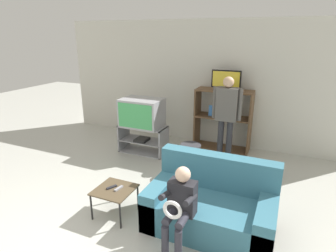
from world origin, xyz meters
The scene contains 12 objects.
wall_back centered at (0.00, 4.06, 1.30)m, with size 6.40×0.06×2.60m.
tv_stand centered at (-0.79, 2.97, 0.27)m, with size 0.96×0.44×0.56m.
television_main centered at (-0.79, 2.96, 0.83)m, with size 0.80×0.56×0.55m.
media_shelf centered at (0.63, 3.79, 0.64)m, with size 1.13×0.41×1.25m.
television_flat centered at (0.65, 3.77, 1.43)m, with size 0.58×0.20×0.39m.
folding_stool centered at (0.42, 2.43, 0.45)m, with size 0.41×0.39×0.56m.
snack_table centered at (-0.12, 0.97, 0.34)m, with size 0.49×0.49×0.38m.
remote_control_black centered at (-0.17, 0.98, 0.39)m, with size 0.04×0.14×0.02m, color #232328.
remote_control_white centered at (-0.07, 0.99, 0.39)m, with size 0.04×0.14×0.02m, color gray.
couch centered at (1.11, 1.26, 0.28)m, with size 1.52×0.87×0.86m.
person_standing_adult centered at (0.82, 3.21, 0.97)m, with size 0.53×0.20×1.60m.
person_seated_child centered at (0.88, 0.75, 0.57)m, with size 0.33×0.43×0.96m.
Camera 1 is at (1.82, -1.69, 2.31)m, focal length 30.00 mm.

